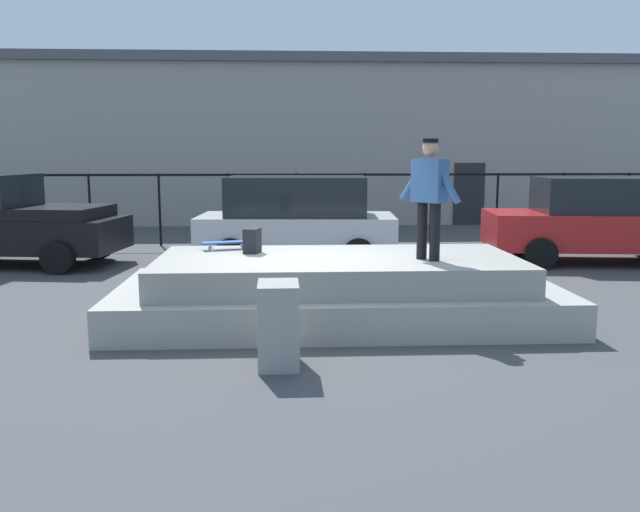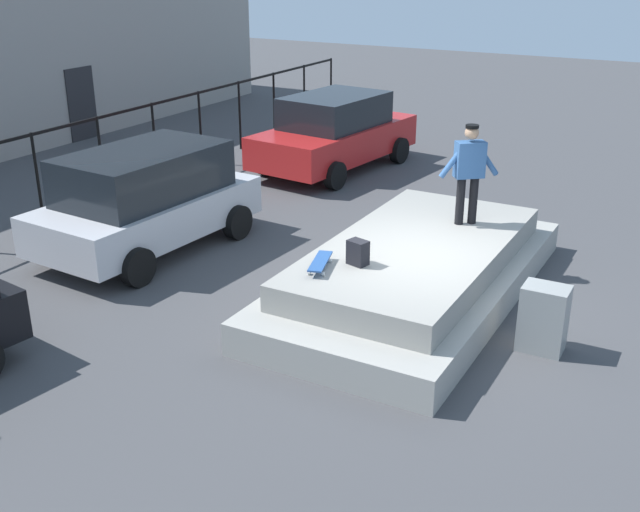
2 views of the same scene
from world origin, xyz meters
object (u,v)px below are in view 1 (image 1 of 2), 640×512
(backpack, at_px, (252,241))
(utility_box, at_px, (278,325))
(skateboarder, at_px, (429,190))
(car_silver_hatchback_mid, at_px, (297,217))
(car_red_sedan_far, at_px, (598,220))
(skateboard, at_px, (227,243))
(car_black_pickup_near, at_px, (9,221))

(backpack, relative_size, utility_box, 0.39)
(skateboarder, relative_size, utility_box, 1.76)
(car_silver_hatchback_mid, bearing_deg, skateboarder, -72.30)
(skateboarder, height_order, car_red_sedan_far, skateboarder)
(car_red_sedan_far, bearing_deg, utility_box, -134.96)
(skateboard, distance_m, car_black_pickup_near, 6.31)
(skateboarder, distance_m, backpack, 2.64)
(backpack, bearing_deg, skateboarder, 87.48)
(car_silver_hatchback_mid, bearing_deg, car_red_sedan_far, -3.46)
(skateboarder, xyz_separation_m, car_silver_hatchback_mid, (-1.69, 5.28, -0.85))
(car_black_pickup_near, distance_m, utility_box, 9.00)
(skateboard, distance_m, car_red_sedan_far, 8.37)
(car_black_pickup_near, distance_m, car_red_sedan_far, 12.33)
(car_silver_hatchback_mid, relative_size, car_red_sedan_far, 0.89)
(car_black_pickup_near, xyz_separation_m, car_red_sedan_far, (12.32, -0.31, -0.01))
(car_silver_hatchback_mid, height_order, utility_box, car_silver_hatchback_mid)
(skateboarder, distance_m, car_black_pickup_near, 9.28)
(car_black_pickup_near, height_order, car_red_sedan_far, car_black_pickup_near)
(car_silver_hatchback_mid, relative_size, utility_box, 4.58)
(backpack, xyz_separation_m, car_black_pickup_near, (-5.22, 4.44, -0.13))
(skateboarder, xyz_separation_m, car_black_pickup_near, (-7.63, 5.20, -0.89))
(skateboarder, relative_size, car_black_pickup_near, 0.36)
(backpack, xyz_separation_m, utility_box, (0.40, -2.57, -0.59))
(skateboard, height_order, backpack, backpack)
(skateboard, relative_size, utility_box, 0.86)
(car_silver_hatchback_mid, xyz_separation_m, car_red_sedan_far, (6.37, -0.39, -0.04))
(skateboarder, distance_m, skateboard, 3.14)
(utility_box, bearing_deg, car_red_sedan_far, 44.51)
(car_black_pickup_near, bearing_deg, utility_box, -51.29)
(car_silver_hatchback_mid, distance_m, utility_box, 7.12)
(skateboarder, bearing_deg, car_silver_hatchback_mid, 107.70)
(backpack, bearing_deg, skateboard, -120.04)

